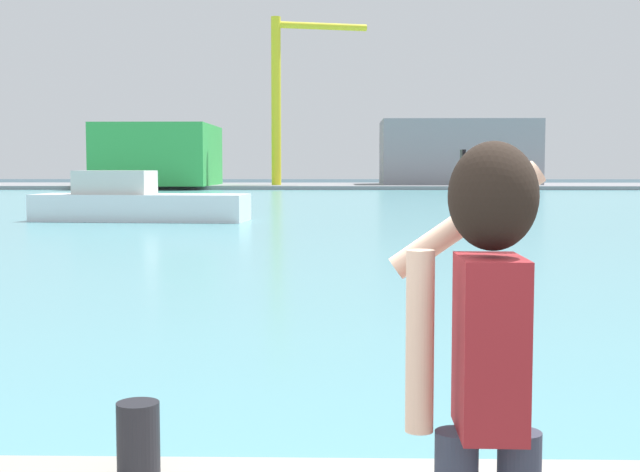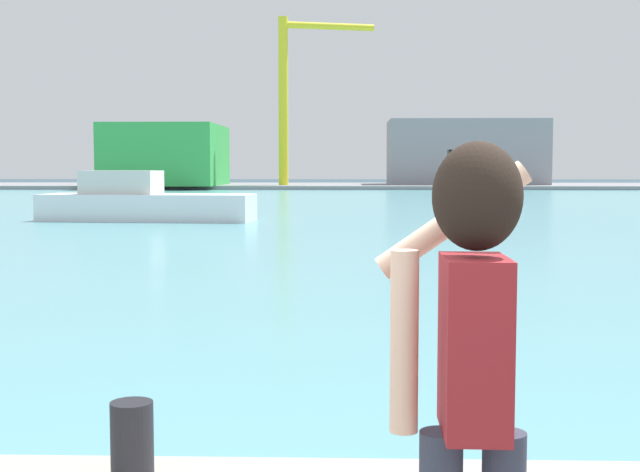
{
  "view_description": "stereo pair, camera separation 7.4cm",
  "coord_description": "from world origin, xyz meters",
  "px_view_note": "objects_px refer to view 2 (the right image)",
  "views": [
    {
      "loc": [
        0.01,
        -2.8,
        2.24
      ],
      "look_at": [
        -0.16,
        5.34,
        1.59
      ],
      "focal_mm": 48.33,
      "sensor_mm": 36.0,
      "label": 1
    },
    {
      "loc": [
        0.09,
        -2.8,
        2.24
      ],
      "look_at": [
        -0.16,
        5.34,
        1.59
      ],
      "focal_mm": 48.33,
      "sensor_mm": 36.0,
      "label": 2
    }
  ],
  "objects_px": {
    "boat_moored": "(143,203)",
    "warehouse_left": "(167,155)",
    "warehouse_right": "(465,152)",
    "port_crane": "(293,85)",
    "person_photographer": "(470,356)",
    "harbor_bollard": "(132,444)"
  },
  "relations": [
    {
      "from": "person_photographer",
      "to": "harbor_bollard",
      "type": "distance_m",
      "value": 2.39
    },
    {
      "from": "warehouse_left",
      "to": "warehouse_right",
      "type": "distance_m",
      "value": 32.26
    },
    {
      "from": "person_photographer",
      "to": "warehouse_left",
      "type": "xyz_separation_m",
      "value": [
        -19.19,
        86.92,
        1.86
      ]
    },
    {
      "from": "boat_moored",
      "to": "warehouse_left",
      "type": "bearing_deg",
      "value": 105.83
    },
    {
      "from": "person_photographer",
      "to": "boat_moored",
      "type": "height_order",
      "value": "person_photographer"
    },
    {
      "from": "person_photographer",
      "to": "harbor_bollard",
      "type": "xyz_separation_m",
      "value": [
        -1.51,
        1.65,
        -0.84
      ]
    },
    {
      "from": "warehouse_left",
      "to": "port_crane",
      "type": "xyz_separation_m",
      "value": [
        13.18,
        0.81,
        7.26
      ]
    },
    {
      "from": "person_photographer",
      "to": "harbor_bollard",
      "type": "height_order",
      "value": "person_photographer"
    },
    {
      "from": "boat_moored",
      "to": "port_crane",
      "type": "bearing_deg",
      "value": 92.02
    },
    {
      "from": "warehouse_right",
      "to": "warehouse_left",
      "type": "bearing_deg",
      "value": -170.17
    },
    {
      "from": "person_photographer",
      "to": "warehouse_left",
      "type": "height_order",
      "value": "warehouse_left"
    },
    {
      "from": "warehouse_right",
      "to": "boat_moored",
      "type": "bearing_deg",
      "value": -109.84
    },
    {
      "from": "person_photographer",
      "to": "boat_moored",
      "type": "bearing_deg",
      "value": 16.19
    },
    {
      "from": "warehouse_left",
      "to": "harbor_bollard",
      "type": "bearing_deg",
      "value": -78.28
    },
    {
      "from": "harbor_bollard",
      "to": "port_crane",
      "type": "height_order",
      "value": "port_crane"
    },
    {
      "from": "warehouse_right",
      "to": "port_crane",
      "type": "bearing_deg",
      "value": -165.81
    },
    {
      "from": "harbor_bollard",
      "to": "person_photographer",
      "type": "bearing_deg",
      "value": -47.66
    },
    {
      "from": "port_crane",
      "to": "boat_moored",
      "type": "bearing_deg",
      "value": -93.01
    },
    {
      "from": "harbor_bollard",
      "to": "port_crane",
      "type": "distance_m",
      "value": 86.76
    },
    {
      "from": "person_photographer",
      "to": "harbor_bollard",
      "type": "bearing_deg",
      "value": 43.39
    },
    {
      "from": "boat_moored",
      "to": "port_crane",
      "type": "distance_m",
      "value": 55.81
    },
    {
      "from": "boat_moored",
      "to": "warehouse_left",
      "type": "xyz_separation_m",
      "value": [
        -10.3,
        54.02,
        2.73
      ]
    }
  ]
}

